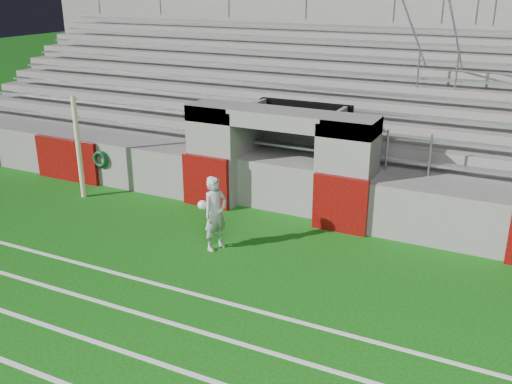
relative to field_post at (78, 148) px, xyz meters
The scene contains 5 objects.
ground 5.73m from the field_post, 21.89° to the right, with size 90.00×90.00×0.00m, color #0F520D.
field_post is the anchor object (origin of this frame).
stadium_structure 7.84m from the field_post, 48.80° to the left, with size 26.00×8.48×5.42m.
goalkeeper_with_ball 5.00m from the field_post, 13.79° to the right, with size 0.62×0.70×1.65m.
hose_coil 1.03m from the field_post, 94.19° to the left, with size 0.52×0.14×0.52m.
Camera 1 is at (5.44, -8.88, 5.51)m, focal length 40.00 mm.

